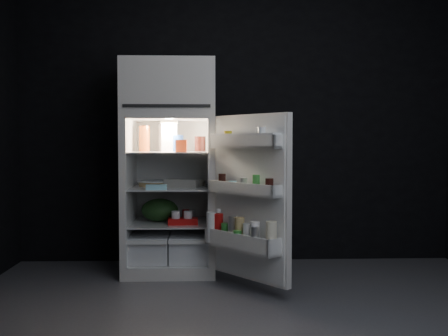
{
  "coord_description": "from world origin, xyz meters",
  "views": [
    {
      "loc": [
        -0.29,
        -3.17,
        1.11
      ],
      "look_at": [
        -0.14,
        1.0,
        0.9
      ],
      "focal_mm": 42.0,
      "sensor_mm": 36.0,
      "label": 1
    }
  ],
  "objects_px": {
    "milk_jug": "(168,138)",
    "yogurt_tray": "(183,221)",
    "refrigerator": "(170,160)",
    "fridge_door": "(248,200)",
    "egg_carton": "(181,183)"
  },
  "relations": [
    {
      "from": "fridge_door",
      "to": "egg_carton",
      "type": "height_order",
      "value": "fridge_door"
    },
    {
      "from": "milk_jug",
      "to": "refrigerator",
      "type": "bearing_deg",
      "value": -74.4
    },
    {
      "from": "milk_jug",
      "to": "egg_carton",
      "type": "distance_m",
      "value": 0.42
    },
    {
      "from": "milk_jug",
      "to": "yogurt_tray",
      "type": "distance_m",
      "value": 0.74
    },
    {
      "from": "fridge_door",
      "to": "yogurt_tray",
      "type": "xyz_separation_m",
      "value": [
        -0.5,
        0.5,
        -0.23
      ]
    },
    {
      "from": "milk_jug",
      "to": "egg_carton",
      "type": "bearing_deg",
      "value": -61.16
    },
    {
      "from": "fridge_door",
      "to": "yogurt_tray",
      "type": "height_order",
      "value": "fridge_door"
    },
    {
      "from": "refrigerator",
      "to": "yogurt_tray",
      "type": "bearing_deg",
      "value": -56.06
    },
    {
      "from": "refrigerator",
      "to": "egg_carton",
      "type": "distance_m",
      "value": 0.24
    },
    {
      "from": "yogurt_tray",
      "to": "fridge_door",
      "type": "bearing_deg",
      "value": -46.61
    },
    {
      "from": "refrigerator",
      "to": "yogurt_tray",
      "type": "height_order",
      "value": "refrigerator"
    },
    {
      "from": "refrigerator",
      "to": "milk_jug",
      "type": "bearing_deg",
      "value": 120.41
    },
    {
      "from": "milk_jug",
      "to": "yogurt_tray",
      "type": "xyz_separation_m",
      "value": [
        0.14,
        -0.21,
        -0.69
      ]
    },
    {
      "from": "refrigerator",
      "to": "yogurt_tray",
      "type": "relative_size",
      "value": 7.29
    },
    {
      "from": "refrigerator",
      "to": "milk_jug",
      "type": "xyz_separation_m",
      "value": [
        -0.02,
        0.04,
        0.19
      ]
    }
  ]
}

